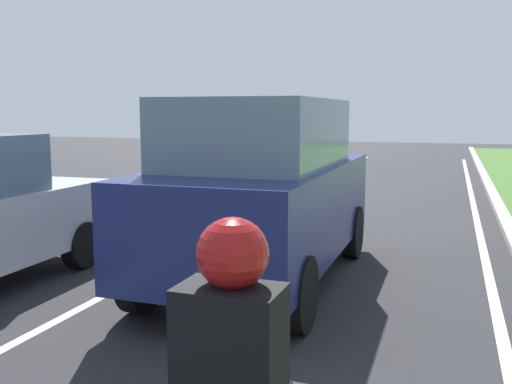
# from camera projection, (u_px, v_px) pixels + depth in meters

# --- Properties ---
(ground_plane) EXTENTS (60.00, 60.00, 0.00)m
(ground_plane) POSITION_uv_depth(u_px,v_px,m) (291.00, 216.00, 11.81)
(ground_plane) COLOR #262628
(lane_line_center) EXTENTS (0.12, 32.00, 0.01)m
(lane_line_center) POSITION_uv_depth(u_px,v_px,m) (259.00, 214.00, 12.04)
(lane_line_center) COLOR silver
(lane_line_center) RESTS_ON ground
(lane_line_right_edge) EXTENTS (0.12, 32.00, 0.01)m
(lane_line_right_edge) POSITION_uv_depth(u_px,v_px,m) (478.00, 227.00, 10.66)
(lane_line_right_edge) COLOR silver
(lane_line_right_edge) RESTS_ON ground
(curb_right) EXTENTS (0.24, 48.00, 0.12)m
(curb_right) POSITION_uv_depth(u_px,v_px,m) (508.00, 226.00, 10.50)
(curb_right) COLOR #9E9B93
(curb_right) RESTS_ON ground
(car_suv_ahead) EXTENTS (1.98, 4.51, 2.28)m
(car_suv_ahead) POSITION_uv_depth(u_px,v_px,m) (262.00, 190.00, 7.13)
(car_suv_ahead) COLOR navy
(car_suv_ahead) RESTS_ON ground
(rider_person) EXTENTS (0.50, 0.40, 1.16)m
(rider_person) POSITION_uv_depth(u_px,v_px,m) (233.00, 357.00, 2.23)
(rider_person) COLOR black
(rider_person) RESTS_ON ground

